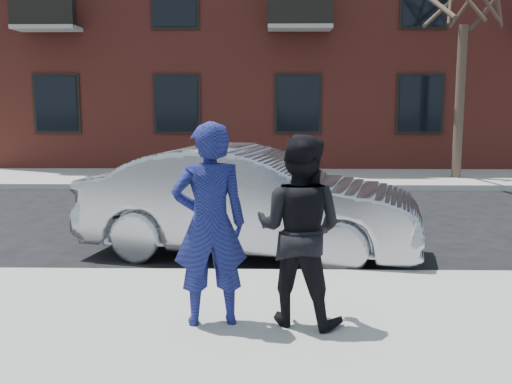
{
  "coord_description": "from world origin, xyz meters",
  "views": [
    {
      "loc": [
        -0.83,
        -5.94,
        2.34
      ],
      "look_at": [
        -0.96,
        0.4,
        1.35
      ],
      "focal_mm": 42.0,
      "sensor_mm": 36.0,
      "label": 1
    }
  ],
  "objects": [
    {
      "name": "ground",
      "position": [
        0.0,
        0.0,
        0.0
      ],
      "size": [
        100.0,
        100.0,
        0.0
      ],
      "primitive_type": "plane",
      "color": "black",
      "rests_on": "ground"
    },
    {
      "name": "near_sidewalk",
      "position": [
        0.0,
        -0.25,
        0.07
      ],
      "size": [
        50.0,
        3.5,
        0.15
      ],
      "primitive_type": "cube",
      "color": "gray",
      "rests_on": "ground"
    },
    {
      "name": "near_curb",
      "position": [
        0.0,
        1.55,
        0.07
      ],
      "size": [
        50.0,
        0.1,
        0.15
      ],
      "primitive_type": "cube",
      "color": "#999691",
      "rests_on": "ground"
    },
    {
      "name": "far_sidewalk",
      "position": [
        0.0,
        11.25,
        0.07
      ],
      "size": [
        50.0,
        3.5,
        0.15
      ],
      "primitive_type": "cube",
      "color": "gray",
      "rests_on": "ground"
    },
    {
      "name": "far_curb",
      "position": [
        0.0,
        9.45,
        0.07
      ],
      "size": [
        50.0,
        0.1,
        0.15
      ],
      "primitive_type": "cube",
      "color": "#999691",
      "rests_on": "ground"
    },
    {
      "name": "silver_sedan",
      "position": [
        -1.09,
        2.85,
        0.82
      ],
      "size": [
        5.25,
        2.74,
        1.65
      ],
      "primitive_type": "imported",
      "rotation": [
        0.0,
        0.0,
        1.36
      ],
      "color": "#999BA3",
      "rests_on": "ground"
    },
    {
      "name": "man_hoodie",
      "position": [
        -1.39,
        -0.3,
        1.14
      ],
      "size": [
        0.8,
        0.6,
        1.99
      ],
      "rotation": [
        0.0,
        0.0,
        3.33
      ],
      "color": "navy",
      "rests_on": "near_sidewalk"
    },
    {
      "name": "man_peacoat",
      "position": [
        -0.52,
        -0.25,
        1.08
      ],
      "size": [
        1.1,
        0.98,
        1.86
      ],
      "rotation": [
        0.0,
        0.0,
        2.77
      ],
      "color": "black",
      "rests_on": "near_sidewalk"
    }
  ]
}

